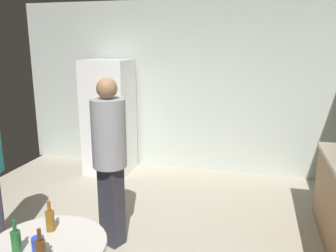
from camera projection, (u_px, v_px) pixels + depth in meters
wall_back at (179, 88)px, 5.55m from camera, size 5.32×0.06×2.70m
refrigerator at (109, 117)px, 5.50m from camera, size 0.70×0.68×1.80m
beer_bottle_amber at (50, 220)px, 2.47m from camera, size 0.06×0.06×0.23m
beer_bottle_brown at (41, 251)px, 2.11m from camera, size 0.06×0.06×0.23m
beer_bottle_green at (16, 241)px, 2.21m from camera, size 0.06×0.06×0.23m
plastic_cup_blue at (38, 245)px, 2.21m from camera, size 0.08×0.08×0.11m
person_in_gray_shirt at (109, 150)px, 3.41m from camera, size 0.45×0.45×1.73m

